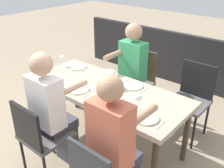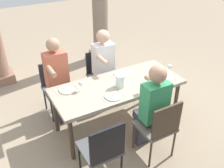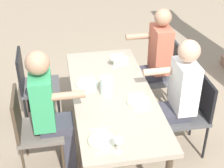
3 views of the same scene
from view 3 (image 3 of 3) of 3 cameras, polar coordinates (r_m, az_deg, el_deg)
name	(u,v)px [view 3 (image 3 of 3)]	position (r m, az deg, el deg)	size (l,w,h in m)	color
ground_plane	(113,148)	(3.86, 0.09, -10.71)	(16.00, 16.00, 0.00)	gray
dining_table	(113,99)	(3.44, 0.10, -2.47)	(1.90, 0.80, 0.74)	tan
chair_west_north	(167,73)	(4.27, 9.28, 1.85)	(0.44, 0.44, 0.85)	#5B5E61
chair_west_south	(33,83)	(4.05, -13.17, 0.22)	(0.44, 0.44, 0.92)	#4F4F50
chair_mid_north	(192,110)	(3.64, 13.27, -4.33)	(0.44, 0.44, 0.87)	#4F4F50
chair_mid_south	(32,127)	(3.39, -13.37, -6.98)	(0.44, 0.44, 0.91)	#6A6158
diner_woman_green	(155,59)	(4.12, 7.18, 4.21)	(0.35, 0.49, 1.34)	#3F3F4C
diner_man_white	(50,109)	(3.26, -10.39, -4.16)	(0.35, 0.50, 1.33)	#3F3F4C
diner_guest_third	(177,96)	(3.47, 10.92, -1.98)	(0.34, 0.50, 1.32)	#3F3F4C
plate_0	(120,59)	(4.01, 1.33, 4.20)	(0.24, 0.24, 0.02)	silver
wine_glass_0	(114,58)	(3.80, 0.36, 4.32)	(0.07, 0.07, 0.15)	white
fork_0	(117,54)	(4.14, 0.92, 5.08)	(0.02, 0.17, 0.01)	silver
spoon_0	(122,66)	(3.88, 1.77, 3.11)	(0.02, 0.17, 0.01)	silver
plate_1	(87,84)	(3.54, -4.18, 0.03)	(0.24, 0.24, 0.02)	white
fork_1	(86,77)	(3.67, -4.45, 1.17)	(0.02, 0.17, 0.01)	silver
spoon_1	(89,92)	(3.42, -3.88, -1.36)	(0.02, 0.17, 0.01)	silver
plate_2	(139,101)	(3.27, 4.59, -2.91)	(0.25, 0.25, 0.02)	silver
fork_2	(135,93)	(3.40, 3.97, -1.57)	(0.02, 0.17, 0.01)	silver
spoon_2	(143,111)	(3.16, 5.25, -4.53)	(0.02, 0.17, 0.01)	silver
plate_3	(103,140)	(2.83, -1.58, -9.39)	(0.25, 0.25, 0.02)	silver
wine_glass_3	(118,141)	(2.65, 1.09, -9.56)	(0.08, 0.08, 0.16)	white
fork_3	(100,129)	(2.94, -2.03, -7.58)	(0.02, 0.17, 0.01)	silver
spoon_3	(106,153)	(2.72, -1.07, -11.54)	(0.02, 0.17, 0.01)	silver
water_pitcher	(107,86)	(3.35, -0.90, -0.42)	(0.13, 0.13, 0.19)	white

